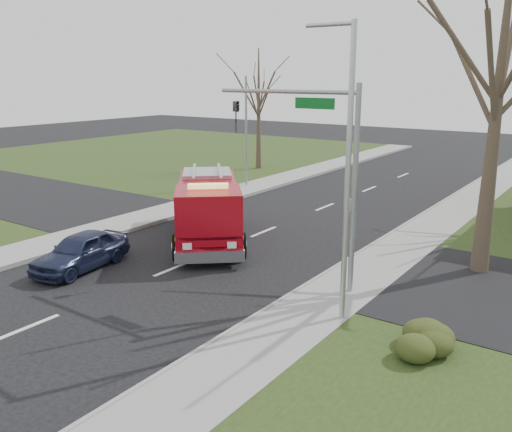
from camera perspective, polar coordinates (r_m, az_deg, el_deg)
The scene contains 11 objects.
ground at distance 20.60m, azimuth -8.69°, elevation -5.49°, with size 120.00×120.00×0.00m, color black.
sidewalk_right at distance 17.14m, azimuth 6.72°, elevation -9.37°, with size 2.40×80.00×0.15m, color gray.
sidewalk_left at distance 25.08m, azimuth -19.03°, elevation -2.30°, with size 2.40×80.00×0.15m, color gray.
hedge_corner at distance 15.08m, azimuth 14.47°, elevation -11.12°, with size 2.80×2.00×0.90m, color #283112.
bare_tree_near at distance 20.29m, azimuth 24.43°, elevation 14.47°, with size 6.00×6.00×12.00m.
bare_tree_left at distance 41.27m, azimuth 0.28°, elevation 12.53°, with size 4.50×4.50×9.00m.
traffic_signal_mast at distance 17.63m, azimuth 6.66°, elevation 6.99°, with size 5.29×0.18×6.80m.
streetlight_pole at distance 15.02m, azimuth 9.46°, elevation 4.99°, with size 1.48×0.16×8.40m.
utility_pole_far at distance 34.67m, azimuth -1.05°, elevation 8.73°, with size 0.14×0.14×7.00m, color gray.
fire_engine at distance 23.36m, azimuth -5.06°, elevation 0.53°, with size 6.80×7.33×3.02m.
parked_car_maroon at distance 21.17m, azimuth -17.96°, elevation -3.53°, with size 1.63×4.05×1.38m, color #1C233E.
Camera 1 is at (13.52, -13.88, 6.98)m, focal length 38.00 mm.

